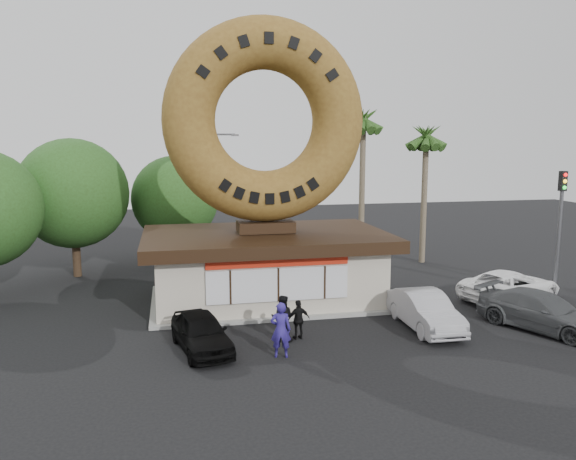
% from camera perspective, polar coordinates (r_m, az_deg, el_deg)
% --- Properties ---
extents(ground, '(90.00, 90.00, 0.00)m').
position_cam_1_polar(ground, '(21.21, 0.55, -11.59)').
color(ground, black).
rests_on(ground, ground).
extents(donut_shop, '(11.20, 7.20, 3.80)m').
position_cam_1_polar(donut_shop, '(26.35, -2.26, -3.49)').
color(donut_shop, '#BCB6A1').
rests_on(donut_shop, ground).
extents(giant_donut, '(9.14, 2.33, 9.14)m').
position_cam_1_polar(giant_donut, '(25.77, -2.36, 11.01)').
color(giant_donut, olive).
rests_on(giant_donut, donut_shop).
extents(tree_west, '(6.00, 6.00, 7.65)m').
position_cam_1_polar(tree_west, '(32.92, -21.01, 3.48)').
color(tree_west, '#473321').
rests_on(tree_west, ground).
extents(tree_mid, '(5.20, 5.20, 6.63)m').
position_cam_1_polar(tree_mid, '(34.56, -11.39, 3.09)').
color(tree_mid, '#473321').
rests_on(tree_mid, ground).
extents(palm_near, '(2.60, 2.60, 9.75)m').
position_cam_1_polar(palm_near, '(35.43, 7.66, 10.44)').
color(palm_near, '#726651').
rests_on(palm_near, ground).
extents(palm_far, '(2.60, 2.60, 8.75)m').
position_cam_1_polar(palm_far, '(35.37, 13.86, 8.76)').
color(palm_far, '#726651').
rests_on(palm_far, ground).
extents(street_lamp, '(2.11, 0.20, 8.00)m').
position_cam_1_polar(street_lamp, '(35.60, -7.97, 4.10)').
color(street_lamp, '#59595E').
rests_on(street_lamp, ground).
extents(traffic_signal, '(0.30, 0.38, 6.07)m').
position_cam_1_polar(traffic_signal, '(29.91, 25.92, 1.18)').
color(traffic_signal, '#59595E').
rests_on(traffic_signal, ground).
extents(person_left, '(0.81, 0.62, 1.98)m').
position_cam_1_polar(person_left, '(19.77, -0.75, -10.10)').
color(person_left, navy).
rests_on(person_left, ground).
extents(person_center, '(1.03, 0.91, 1.76)m').
position_cam_1_polar(person_center, '(21.35, -0.59, -8.94)').
color(person_center, black).
rests_on(person_center, ground).
extents(person_right, '(0.95, 0.51, 1.53)m').
position_cam_1_polar(person_right, '(21.56, 1.09, -9.09)').
color(person_right, black).
rests_on(person_right, ground).
extents(car_black, '(2.39, 4.25, 1.36)m').
position_cam_1_polar(car_black, '(20.72, -8.80, -10.20)').
color(car_black, black).
rests_on(car_black, ground).
extents(car_silver, '(1.61, 4.52, 1.48)m').
position_cam_1_polar(car_silver, '(23.41, 13.76, -7.94)').
color(car_silver, '#A5A4A9').
rests_on(car_silver, ground).
extents(car_grey, '(4.18, 5.53, 1.49)m').
position_cam_1_polar(car_grey, '(24.80, 24.38, -7.53)').
color(car_grey, '#4D4F51').
rests_on(car_grey, ground).
extents(car_white, '(5.64, 3.85, 1.43)m').
position_cam_1_polar(car_white, '(28.63, 21.64, -5.28)').
color(car_white, white).
rests_on(car_white, ground).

